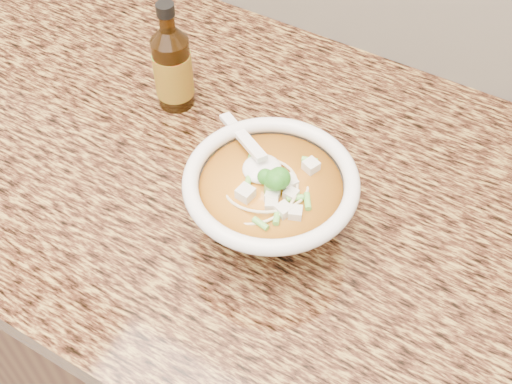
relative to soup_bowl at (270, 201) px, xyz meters
The scene contains 4 objects.
cabinet 0.57m from the soup_bowl, 162.08° to the left, with size 4.00×0.65×0.86m, color #361B10.
counter_slab 0.25m from the soup_bowl, 162.08° to the left, with size 4.00×0.68×0.04m, color #A9883D.
soup_bowl is the anchor object (origin of this frame).
hot_sauce_bottle 0.26m from the soup_bowl, 151.02° to the left, with size 0.06×0.06×0.17m.
Camera 1 is at (0.46, 1.18, 1.54)m, focal length 45.00 mm.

